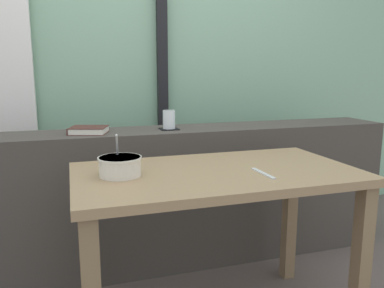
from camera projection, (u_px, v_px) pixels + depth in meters
name	position (u px, v px, depth m)	size (l,w,h in m)	color
outdoor_backdrop	(137.00, 31.00, 2.69)	(4.80, 0.08, 2.80)	#84B293
window_divider_post	(162.00, 45.00, 2.69)	(0.07, 0.05, 2.60)	black
dark_console_ledge	(161.00, 198.00, 2.25)	(2.80, 0.34, 0.80)	#423D38
breakfast_table	(216.00, 196.00, 1.64)	(1.17, 0.65, 0.72)	#826849
coaster_square	(169.00, 129.00, 2.17)	(0.10, 0.10, 0.01)	black
juice_glass	(169.00, 120.00, 2.16)	(0.07, 0.07, 0.10)	white
closed_book	(88.00, 130.00, 2.03)	(0.22, 0.21, 0.03)	#47231E
soup_bowl	(120.00, 166.00, 1.52)	(0.17, 0.17, 0.17)	silver
fork_utensil	(263.00, 173.00, 1.55)	(0.02, 0.17, 0.01)	silver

